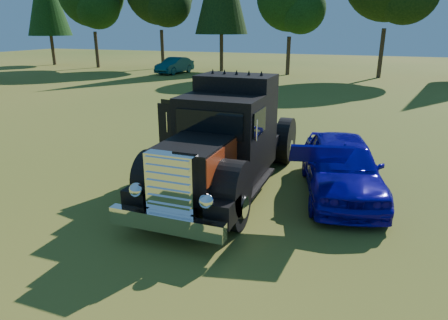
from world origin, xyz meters
The scene contains 6 objects.
ground centered at (0.00, 0.00, 0.00)m, with size 120.00×120.00×0.00m, color #3D591A.
diamond_t_truck centered at (0.33, 1.43, 1.28)m, with size 3.37×7.16×3.00m.
hotrod_coupe centered at (3.31, 2.17, 0.79)m, with size 2.86×4.90×1.89m.
spectator_near centered at (-1.06, 1.74, 0.77)m, with size 0.56×0.37×1.55m, color #21354D.
spectator_far centered at (-1.55, 1.98, 0.79)m, with size 0.76×0.59×1.57m, color navy.
distant_teal_car centered at (-14.35, 26.71, 0.75)m, with size 1.59×4.55×1.50m, color #0A3E40.
Camera 1 is at (3.93, -8.11, 4.23)m, focal length 32.00 mm.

